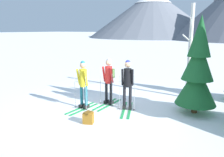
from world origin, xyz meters
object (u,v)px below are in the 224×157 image
object	(u,v)px
skier_in_black	(128,81)
backpack_on_snow_front	(88,118)
skier_in_yellow	(83,82)
birch_tree_slender	(190,51)
pine_tree_far	(198,70)
skier_in_red	(109,78)

from	to	relation	value
skier_in_black	backpack_on_snow_front	size ratio (longest dim) A/B	4.83
skier_in_yellow	skier_in_black	size ratio (longest dim) A/B	0.97
skier_in_black	birch_tree_slender	distance (m)	3.21
pine_tree_far	birch_tree_slender	distance (m)	1.89
skier_in_red	skier_in_black	size ratio (longest dim) A/B	0.99
pine_tree_far	skier_in_yellow	bearing A→B (deg)	-154.81
skier_in_yellow	backpack_on_snow_front	world-z (taller)	skier_in_yellow
skier_in_red	pine_tree_far	bearing A→B (deg)	14.64
skier_in_yellow	pine_tree_far	xyz separation A→B (m)	(3.65, 1.72, 0.55)
birch_tree_slender	skier_in_yellow	bearing A→B (deg)	-131.00
pine_tree_far	skier_in_red	bearing A→B (deg)	-165.36
skier_in_black	pine_tree_far	xyz separation A→B (m)	(2.22, 0.94, 0.50)
skier_in_yellow	birch_tree_slender	distance (m)	4.65
pine_tree_far	backpack_on_snow_front	size ratio (longest dim) A/B	8.87
birch_tree_slender	backpack_on_snow_front	size ratio (longest dim) A/B	10.29
skier_in_yellow	skier_in_black	distance (m)	1.63
skier_in_yellow	backpack_on_snow_front	bearing A→B (deg)	-45.85
pine_tree_far	backpack_on_snow_front	distance (m)	4.06
skier_in_black	skier_in_red	bearing A→B (deg)	171.67
skier_in_red	pine_tree_far	xyz separation A→B (m)	(3.11, 0.81, 0.51)
skier_in_black	backpack_on_snow_front	bearing A→B (deg)	-104.24
pine_tree_far	birch_tree_slender	size ratio (longest dim) A/B	0.86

